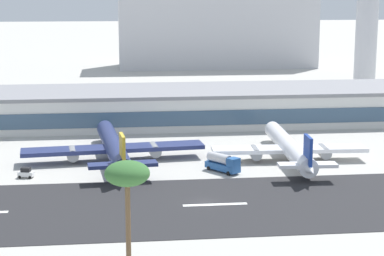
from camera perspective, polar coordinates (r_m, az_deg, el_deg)
ground_plane at (r=131.70m, az=0.99°, el=-6.05°), size 1400.00×1400.00×0.00m
runway_strip at (r=129.70m, az=1.11°, el=-6.31°), size 800.00×34.99×0.08m
runway_centreline_dash_4 at (r=129.93m, az=1.90°, el=-6.26°), size 12.00×1.20×0.01m
terminal_building at (r=205.86m, az=-0.84°, el=1.82°), size 192.05×30.16×10.17m
control_tower at (r=261.62m, az=14.10°, el=8.42°), size 13.63×13.63×46.45m
distant_hotel_block at (r=351.80m, az=2.01°, el=8.50°), size 97.01×30.76×42.76m
airliner_gold_tail_gate_0 at (r=161.53m, az=-6.39°, el=-1.64°), size 42.47×47.94×10.02m
airliner_navy_tail_gate_1 at (r=162.12m, az=8.02°, el=-1.68°), size 36.06×46.23×9.64m
service_fuel_truck_0 at (r=152.09m, az=2.52°, el=-2.86°), size 7.18×8.36×3.95m
service_baggage_tug_1 at (r=151.74m, az=-13.41°, el=-3.58°), size 3.48×2.49×2.20m
palm_tree_0 at (r=96.44m, az=-5.31°, el=-3.94°), size 6.29×6.29×16.23m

